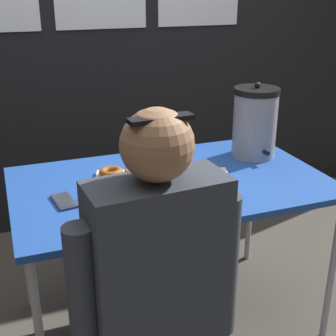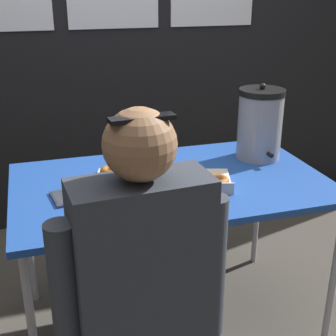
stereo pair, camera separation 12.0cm
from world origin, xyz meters
name	(u,v)px [view 1 (the left image)]	position (x,y,z in m)	size (l,w,h in m)	color
ground_plane	(170,320)	(0.00, 0.00, 0.00)	(12.00, 12.00, 0.00)	#4C473F
back_wall	(100,29)	(0.00, 1.26, 1.30)	(6.00, 0.11, 2.58)	black
folding_table	(171,190)	(0.00, 0.00, 0.71)	(1.36, 0.82, 0.76)	#1E479E
donut_box	(160,179)	(-0.06, -0.02, 0.78)	(0.64, 0.41, 0.05)	beige
coffee_urn	(255,122)	(0.50, 0.15, 0.93)	(0.22, 0.25, 0.37)	#939399
cell_phone	(64,201)	(-0.47, -0.06, 0.77)	(0.09, 0.16, 0.01)	#2D334C
person_seated	(159,318)	(-0.29, -0.66, 0.61)	(0.54, 0.24, 1.27)	#33332D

